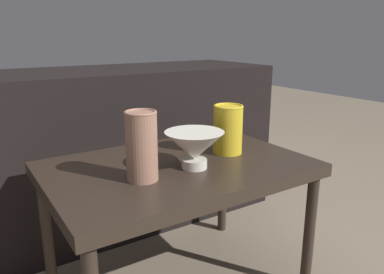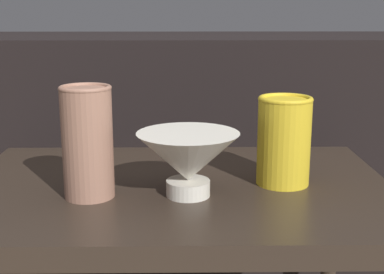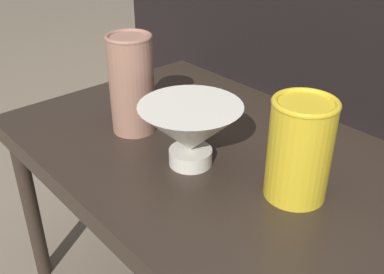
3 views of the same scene
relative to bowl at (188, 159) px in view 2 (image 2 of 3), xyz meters
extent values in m
cube|color=#2D231C|center=(-0.02, 0.06, -0.09)|extent=(0.80, 0.54, 0.04)
cylinder|color=#2D231C|center=(-0.38, 0.30, -0.31)|extent=(0.04, 0.04, 0.41)
cylinder|color=#2D231C|center=(0.34, 0.30, -0.31)|extent=(0.04, 0.04, 0.41)
cube|color=black|center=(-0.02, 0.66, -0.17)|extent=(1.47, 0.50, 0.69)
cylinder|color=silver|center=(0.00, 0.00, -0.05)|extent=(0.08, 0.08, 0.03)
cone|color=silver|center=(0.00, 0.00, 0.00)|extent=(0.18, 0.18, 0.08)
cylinder|color=#996B56|center=(-0.17, 0.00, 0.03)|extent=(0.09, 0.09, 0.19)
torus|color=#996B56|center=(-0.17, 0.00, 0.12)|extent=(0.09, 0.09, 0.01)
cylinder|color=gold|center=(0.18, 0.07, 0.01)|extent=(0.10, 0.10, 0.16)
torus|color=gold|center=(0.18, 0.07, 0.09)|extent=(0.10, 0.10, 0.01)
camera|label=1|loc=(-0.58, -0.89, 0.32)|focal=35.00mm
camera|label=2|loc=(-0.01, -0.88, 0.25)|focal=50.00mm
camera|label=3|loc=(0.51, -0.44, 0.36)|focal=42.00mm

